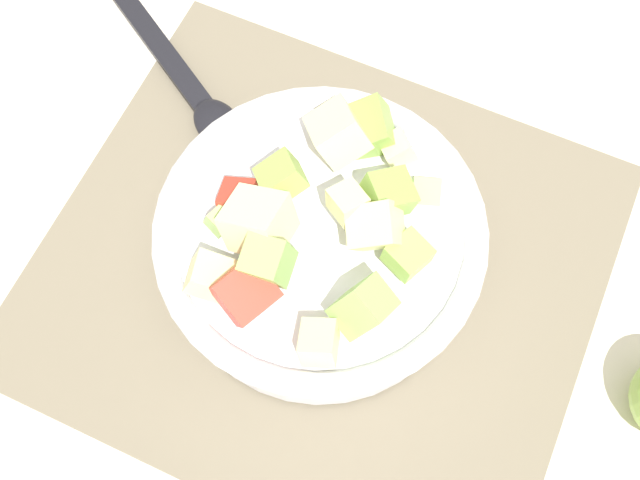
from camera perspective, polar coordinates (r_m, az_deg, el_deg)
name	(u,v)px	position (r m, az deg, el deg)	size (l,w,h in m)	color
ground_plane	(320,266)	(0.62, 0.02, -1.91)	(2.40, 2.40, 0.00)	silver
placemat	(320,265)	(0.62, 0.02, -1.81)	(0.42, 0.37, 0.01)	#756B56
salad_bowl	(320,244)	(0.57, -0.01, -0.29)	(0.24, 0.24, 0.12)	white
serving_spoon	(195,94)	(0.69, -8.95, 10.34)	(0.18, 0.13, 0.01)	black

